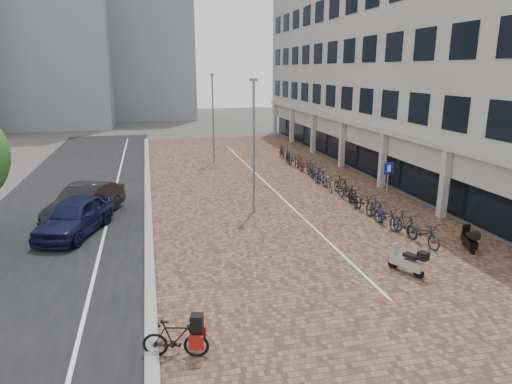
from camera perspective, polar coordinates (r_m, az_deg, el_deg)
The scene contains 18 objects.
ground at distance 16.77m, azimuth 4.79°, elevation -9.55°, with size 140.00×140.00×0.00m, color #474442.
plaza_brick at distance 28.20m, azimuth 1.15°, elevation 0.82°, with size 14.50×42.00×0.04m, color brown.
street_asphalt at distance 27.68m, azimuth -21.49°, elevation -0.55°, with size 8.00×50.00×0.03m, color black.
curb at distance 27.35m, azimuth -13.42°, elevation 0.07°, with size 0.35×42.00×0.14m, color gray.
lane_line at distance 27.44m, azimuth -17.37°, elevation -0.27°, with size 0.12×44.00×0.00m, color white.
parking_line at distance 28.25m, azimuth 1.54°, elevation 0.89°, with size 0.10×30.00×0.00m, color white.
office_building at distance 35.31m, azimuth 17.77°, elevation 16.83°, with size 8.40×40.00×15.00m.
bg_towers at distance 64.48m, azimuth -23.21°, elevation 20.23°, with size 33.00×23.00×32.00m.
car_navy at distance 21.31m, azimuth -21.77°, elevation -2.85°, with size 1.90×4.72×1.61m, color #0E1134.
car_dark at distance 23.27m, azimuth -20.63°, elevation -1.23°, with size 1.74×4.99×1.64m, color black.
hero_bike at distance 12.04m, azimuth -10.06°, elevation -17.60°, with size 1.75×0.90×1.19m.
shoes at distance 13.56m, azimuth -12.57°, elevation -16.12°, with size 0.31×0.26×0.08m, color black, non-canonical shape.
scooter_front at distance 16.97m, azimuth 18.39°, elevation -8.13°, with size 0.46×1.48×1.02m, color #B5B5BA, non-canonical shape.
scooter_mid at distance 20.03m, azimuth 25.18°, elevation -5.35°, with size 0.43×1.38×0.95m, color black, non-canonical shape.
parking_sign at distance 22.95m, azimuth 16.18°, elevation 1.48°, with size 0.55×0.16×2.65m.
lamp_near at distance 22.17m, azimuth -0.29°, elevation 5.45°, with size 0.12×0.12×6.51m, color gray.
lamp_far at distance 34.84m, azimuth -5.41°, elevation 9.01°, with size 0.12×0.12×6.60m, color gray.
bike_row at distance 27.95m, azimuth 8.99°, elevation 1.58°, with size 1.35×21.47×1.05m.
Camera 1 is at (-4.84, -14.45, 7.00)m, focal length 31.91 mm.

